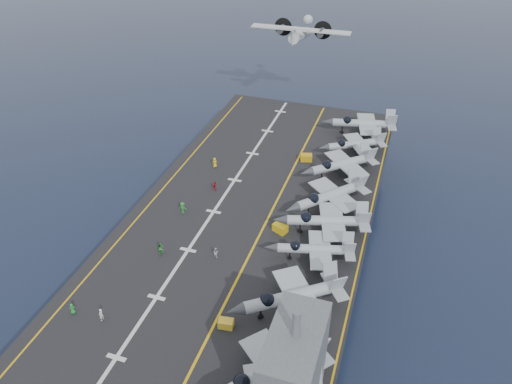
% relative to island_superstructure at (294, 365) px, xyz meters
% --- Properties ---
extents(ground, '(500.00, 500.00, 0.00)m').
position_rel_island_superstructure_xyz_m(ground, '(-15.00, 30.00, -17.90)').
color(ground, '#142135').
rests_on(ground, ground).
extents(hull, '(36.00, 90.00, 10.00)m').
position_rel_island_superstructure_xyz_m(hull, '(-15.00, 30.00, -12.90)').
color(hull, '#56595E').
rests_on(hull, ground).
extents(flight_deck, '(38.00, 92.00, 0.40)m').
position_rel_island_superstructure_xyz_m(flight_deck, '(-15.00, 30.00, -7.70)').
color(flight_deck, black).
rests_on(flight_deck, hull).
extents(foul_line, '(0.35, 90.00, 0.02)m').
position_rel_island_superstructure_xyz_m(foul_line, '(-12.00, 30.00, -7.48)').
color(foul_line, gold).
rests_on(foul_line, flight_deck).
extents(landing_centerline, '(0.50, 90.00, 0.02)m').
position_rel_island_superstructure_xyz_m(landing_centerline, '(-21.00, 30.00, -7.48)').
color(landing_centerline, silver).
rests_on(landing_centerline, flight_deck).
extents(deck_edge_port, '(0.25, 90.00, 0.02)m').
position_rel_island_superstructure_xyz_m(deck_edge_port, '(-32.00, 30.00, -7.48)').
color(deck_edge_port, gold).
rests_on(deck_edge_port, flight_deck).
extents(deck_edge_stbd, '(0.25, 90.00, 0.02)m').
position_rel_island_superstructure_xyz_m(deck_edge_stbd, '(3.50, 30.00, -7.48)').
color(deck_edge_stbd, gold).
rests_on(deck_edge_stbd, flight_deck).
extents(island_superstructure, '(5.00, 10.00, 15.00)m').
position_rel_island_superstructure_xyz_m(island_superstructure, '(0.00, 0.00, 0.00)').
color(island_superstructure, '#56595E').
rests_on(island_superstructure, flight_deck).
extents(fighter_jet_1, '(18.29, 18.79, 5.48)m').
position_rel_island_superstructure_xyz_m(fighter_jet_1, '(-2.92, 2.06, -4.76)').
color(fighter_jet_1, '#A0A9AF').
rests_on(fighter_jet_1, flight_deck).
extents(fighter_jet_2, '(18.53, 17.44, 5.36)m').
position_rel_island_superstructure_xyz_m(fighter_jet_2, '(-3.37, 13.46, -4.82)').
color(fighter_jet_2, gray).
rests_on(fighter_jet_2, flight_deck).
extents(fighter_jet_3, '(14.58, 11.55, 4.45)m').
position_rel_island_superstructure_xyz_m(fighter_jet_3, '(-2.76, 23.67, -5.27)').
color(fighter_jet_3, gray).
rests_on(fighter_jet_3, flight_deck).
extents(fighter_jet_4, '(16.74, 13.43, 5.07)m').
position_rel_island_superstructure_xyz_m(fighter_jet_4, '(-2.39, 30.34, -4.96)').
color(fighter_jet_4, '#939CA2').
rests_on(fighter_jet_4, flight_deck).
extents(fighter_jet_5, '(17.67, 18.04, 5.27)m').
position_rel_island_superstructure_xyz_m(fighter_jet_5, '(-3.25, 37.02, -4.87)').
color(fighter_jet_5, '#99A2A9').
rests_on(fighter_jet_5, flight_deck).
extents(fighter_jet_6, '(17.56, 17.14, 5.12)m').
position_rel_island_superstructure_xyz_m(fighter_jet_6, '(-3.16, 47.54, -4.94)').
color(fighter_jet_6, '#9BA2AA').
rests_on(fighter_jet_6, flight_deck).
extents(fighter_jet_7, '(15.83, 14.35, 4.58)m').
position_rel_island_superstructure_xyz_m(fighter_jet_7, '(-2.09, 56.17, -5.21)').
color(fighter_jet_7, '#9BA3AC').
rests_on(fighter_jet_7, flight_deck).
extents(fighter_jet_8, '(16.88, 13.09, 5.22)m').
position_rel_island_superstructure_xyz_m(fighter_jet_8, '(-1.84, 64.87, -4.89)').
color(fighter_jet_8, gray).
rests_on(fighter_jet_8, flight_deck).
extents(tow_cart_a, '(1.98, 1.42, 1.11)m').
position_rel_island_superstructure_xyz_m(tow_cart_a, '(-10.48, 8.31, -6.95)').
color(tow_cart_a, yellow).
rests_on(tow_cart_a, flight_deck).
extents(tow_cart_b, '(2.56, 2.18, 1.31)m').
position_rel_island_superstructure_xyz_m(tow_cart_b, '(-9.25, 28.48, -6.85)').
color(tow_cart_b, gold).
rests_on(tow_cart_b, flight_deck).
extents(tow_cart_c, '(2.48, 1.95, 1.31)m').
position_rel_island_superstructure_xyz_m(tow_cart_c, '(-10.42, 50.71, -6.85)').
color(tow_cart_c, gold).
rests_on(tow_cart_c, flight_deck).
extents(crew_0, '(1.16, 1.09, 1.60)m').
position_rel_island_superstructure_xyz_m(crew_0, '(-29.81, 4.28, -6.70)').
color(crew_0, '#268C33').
rests_on(crew_0, flight_deck).
extents(crew_1, '(0.84, 1.19, 1.92)m').
position_rel_island_superstructure_xyz_m(crew_1, '(-25.70, 4.46, -6.54)').
color(crew_1, silver).
rests_on(crew_1, flight_deck).
extents(crew_2, '(0.85, 1.23, 1.99)m').
position_rel_island_superstructure_xyz_m(crew_2, '(-24.30, 18.06, -6.50)').
color(crew_2, green).
rests_on(crew_2, flight_deck).
extents(crew_3, '(1.26, 0.86, 2.04)m').
position_rel_island_superstructure_xyz_m(crew_3, '(-25.60, 28.17, -6.48)').
color(crew_3, '#238829').
rests_on(crew_3, flight_deck).
extents(crew_4, '(0.78, 1.10, 1.75)m').
position_rel_island_superstructure_xyz_m(crew_4, '(-23.17, 35.94, -6.62)').
color(crew_4, red).
rests_on(crew_4, flight_deck).
extents(crew_5, '(1.36, 1.35, 1.92)m').
position_rel_island_superstructure_xyz_m(crew_5, '(-26.05, 43.09, -6.54)').
color(crew_5, yellow).
rests_on(crew_5, flight_deck).
extents(crew_7, '(1.13, 0.92, 1.63)m').
position_rel_island_superstructure_xyz_m(crew_7, '(-16.54, 19.98, -6.68)').
color(crew_7, silver).
rests_on(crew_7, flight_deck).
extents(transport_plane, '(24.78, 17.22, 5.76)m').
position_rel_island_superstructure_xyz_m(transport_plane, '(-21.68, 88.95, 4.23)').
color(transport_plane, silver).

